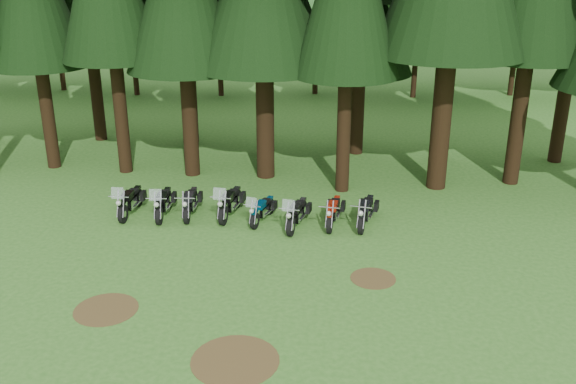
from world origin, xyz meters
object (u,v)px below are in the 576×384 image
at_px(motorcycle_3, 230,203).
at_px(motorcycle_5, 297,214).
at_px(motorcycle_0, 130,202).
at_px(motorcycle_4, 262,210).
at_px(motorcycle_6, 333,212).
at_px(motorcycle_7, 366,212).
at_px(motorcycle_2, 191,203).
at_px(motorcycle_1, 163,204).

height_order(motorcycle_3, motorcycle_5, motorcycle_3).
bearing_deg(motorcycle_0, motorcycle_4, -0.65).
relative_size(motorcycle_4, motorcycle_6, 0.92).
bearing_deg(motorcycle_7, motorcycle_0, -169.62).
bearing_deg(motorcycle_4, motorcycle_0, -167.03).
relative_size(motorcycle_3, motorcycle_4, 1.19).
height_order(motorcycle_0, motorcycle_3, motorcycle_3).
height_order(motorcycle_2, motorcycle_5, motorcycle_5).
bearing_deg(motorcycle_4, motorcycle_3, 178.22).
xyz_separation_m(motorcycle_4, motorcycle_6, (2.61, -0.00, 0.03)).
bearing_deg(motorcycle_6, motorcycle_5, -156.43).
distance_m(motorcycle_0, motorcycle_2, 2.28).
bearing_deg(motorcycle_1, motorcycle_0, 174.80).
bearing_deg(motorcycle_2, motorcycle_3, -2.10).
bearing_deg(motorcycle_0, motorcycle_2, 5.48).
relative_size(motorcycle_0, motorcycle_2, 1.04).
xyz_separation_m(motorcycle_1, motorcycle_5, (5.06, -0.55, -0.00)).
distance_m(motorcycle_1, motorcycle_7, 7.53).
relative_size(motorcycle_0, motorcycle_1, 1.00).
bearing_deg(motorcycle_7, motorcycle_6, -165.61).
distance_m(motorcycle_2, motorcycle_4, 2.79).
bearing_deg(motorcycle_6, motorcycle_2, -176.19).
xyz_separation_m(motorcycle_1, motorcycle_6, (6.36, -0.18, -0.03)).
bearing_deg(motorcycle_1, motorcycle_2, 6.55).
distance_m(motorcycle_3, motorcycle_7, 5.05).
distance_m(motorcycle_2, motorcycle_6, 5.38).
bearing_deg(motorcycle_1, motorcycle_6, -5.46).
distance_m(motorcycle_0, motorcycle_6, 7.65).
distance_m(motorcycle_3, motorcycle_4, 1.32).
relative_size(motorcycle_2, motorcycle_5, 0.97).
xyz_separation_m(motorcycle_0, motorcycle_3, (3.78, 0.18, 0.02)).
bearing_deg(motorcycle_2, motorcycle_4, -10.66).
bearing_deg(motorcycle_1, motorcycle_4, -6.51).
xyz_separation_m(motorcycle_2, motorcycle_5, (4.07, -0.73, 0.02)).
relative_size(motorcycle_1, motorcycle_2, 1.04).
xyz_separation_m(motorcycle_4, motorcycle_5, (1.31, -0.38, 0.06)).
bearing_deg(motorcycle_2, motorcycle_0, -179.50).
relative_size(motorcycle_3, motorcycle_5, 1.05).
height_order(motorcycle_2, motorcycle_3, motorcycle_3).
xyz_separation_m(motorcycle_1, motorcycle_2, (0.99, 0.18, -0.03)).
bearing_deg(motorcycle_1, motorcycle_3, 1.05).
relative_size(motorcycle_4, motorcycle_5, 0.88).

